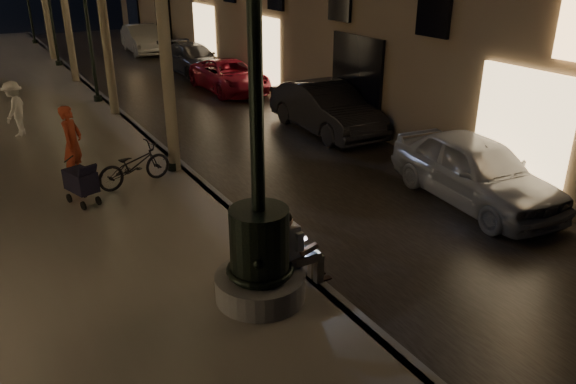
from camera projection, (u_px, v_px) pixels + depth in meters
ground at (114, 112)px, 19.63m from camera, size 120.00×120.00×0.00m
cobble_lane at (195, 101)px, 21.00m from camera, size 6.00×45.00×0.02m
curb_strip at (114, 109)px, 19.59m from camera, size 0.25×45.00×0.20m
fountain_lamppost at (259, 239)px, 8.35m from camera, size 1.40×1.40×5.21m
seated_man_laptop at (295, 247)px, 8.75m from camera, size 0.99×0.33×1.36m
lamp_curb_a at (163, 44)px, 12.65m from camera, size 0.36×0.36×4.81m
lamp_curb_b at (86, 13)px, 19.01m from camera, size 0.36×0.36×4.81m
stroller at (81, 181)px, 11.76m from camera, size 0.64×1.04×1.05m
car_front at (475, 170)px, 12.29m from camera, size 2.19×4.54×1.49m
car_second at (326, 108)px, 17.14m from camera, size 1.69×4.58×1.50m
car_third at (230, 76)px, 22.23m from camera, size 2.04×4.38×1.22m
car_rear at (193, 59)px, 25.48m from camera, size 2.16×4.65×1.31m
car_fifth at (143, 39)px, 30.63m from camera, size 1.90×4.64×1.50m
pedestrian_red at (72, 143)px, 13.02m from camera, size 0.71×0.76×1.75m
pedestrian_white at (15, 109)px, 16.11m from camera, size 0.99×1.18×1.59m
bicycle at (134, 165)px, 12.79m from camera, size 1.88×1.01×0.94m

